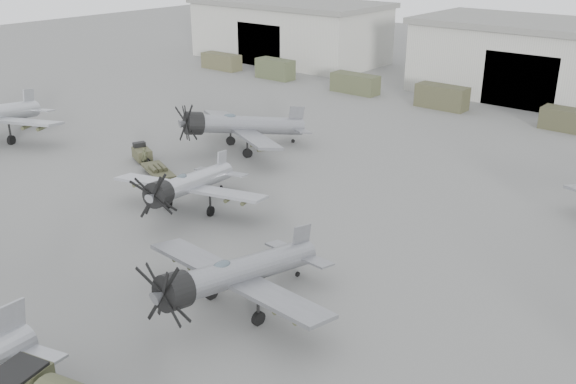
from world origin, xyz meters
name	(u,v)px	position (x,y,z in m)	size (l,w,h in m)	color
ground	(82,330)	(0.00, 0.00, 0.00)	(220.00, 220.00, 0.00)	#545452
hangar_left	(289,30)	(-38.00, 61.96, 4.37)	(29.00, 14.80, 8.70)	#ADACA2
hangar_center	(543,60)	(0.00, 61.96, 4.37)	(29.00, 14.80, 8.70)	#ADACA2
support_truck_0	(221,61)	(-40.58, 50.00, 1.09)	(6.06, 2.20, 2.17)	#4A4830
support_truck_1	(275,69)	(-30.56, 50.00, 1.29)	(5.27, 2.20, 2.59)	#41472E
support_truck_2	(355,83)	(-17.86, 50.00, 1.14)	(5.93, 2.20, 2.28)	#41452D
support_truck_3	(442,97)	(-6.42, 50.00, 1.27)	(5.65, 2.20, 2.54)	#3E3E28
support_truck_4	(570,120)	(7.30, 50.00, 1.07)	(5.42, 2.20, 2.14)	#393925
aircraft_mid_1	(187,185)	(-6.62, 12.93, 2.04)	(11.24, 10.12, 4.49)	#9FA1A8
aircraft_mid_2	(231,275)	(4.53, 5.83, 2.14)	(11.75, 10.57, 4.70)	gray
aircraft_far_0	(237,125)	(-13.32, 24.82, 2.37)	(12.74, 11.55, 5.21)	gray
tug_trailer	(148,160)	(-16.20, 17.17, 0.56)	(7.41, 4.06, 1.49)	#43432C
ground_crew	(145,157)	(-16.55, 17.16, 0.77)	(0.56, 0.37, 1.54)	#41442D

